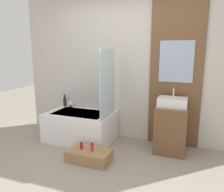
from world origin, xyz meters
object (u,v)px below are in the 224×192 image
(bottle_soap_secondary, at_px, (92,147))
(wooden_step_bench, at_px, (89,155))
(vase_round_light, at_px, (70,104))
(bathtub, at_px, (80,126))
(sink, at_px, (172,102))
(bottle_soap_primary, at_px, (81,146))
(vase_tall_dark, at_px, (65,101))

(bottle_soap_secondary, bearing_deg, wooden_step_bench, 180.00)
(vase_round_light, bearing_deg, bottle_soap_secondary, -45.59)
(bathtub, bearing_deg, bottle_soap_secondary, -49.83)
(sink, xyz_separation_m, bottle_soap_secondary, (-1.02, -0.77, -0.59))
(vase_round_light, bearing_deg, bottle_soap_primary, -51.53)
(bathtub, relative_size, vase_round_light, 10.30)
(wooden_step_bench, bearing_deg, vase_round_light, 132.90)
(vase_round_light, distance_m, bottle_soap_primary, 1.25)
(vase_tall_dark, relative_size, bottle_soap_secondary, 1.97)
(wooden_step_bench, height_order, sink, sink)
(vase_round_light, relative_size, bottle_soap_secondary, 0.94)
(sink, bearing_deg, wooden_step_bench, -144.24)
(sink, relative_size, vase_round_light, 3.85)
(bottle_soap_secondary, bearing_deg, sink, 37.00)
(sink, height_order, vase_round_light, sink)
(bathtub, xyz_separation_m, vase_round_light, (-0.36, 0.28, 0.31))
(sink, bearing_deg, vase_round_light, 175.12)
(vase_tall_dark, distance_m, bottle_soap_primary, 1.36)
(bottle_soap_primary, bearing_deg, bottle_soap_secondary, -0.00)
(bottle_soap_primary, bearing_deg, sink, 32.80)
(wooden_step_bench, bearing_deg, bottle_soap_primary, 180.00)
(vase_tall_dark, height_order, bottle_soap_secondary, vase_tall_dark)
(wooden_step_bench, bearing_deg, bathtub, 127.68)
(vase_round_light, xyz_separation_m, bottle_soap_primary, (0.74, -0.94, -0.35))
(vase_round_light, height_order, bottle_soap_primary, vase_round_light)
(bathtub, distance_m, wooden_step_bench, 0.85)
(vase_tall_dark, bearing_deg, wooden_step_bench, -43.52)
(vase_round_light, bearing_deg, vase_tall_dark, 169.84)
(sink, relative_size, bottle_soap_secondary, 3.63)
(bottle_soap_secondary, bearing_deg, bottle_soap_primary, 180.00)
(sink, distance_m, vase_tall_dark, 2.10)
(bathtub, relative_size, bottle_soap_secondary, 9.72)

